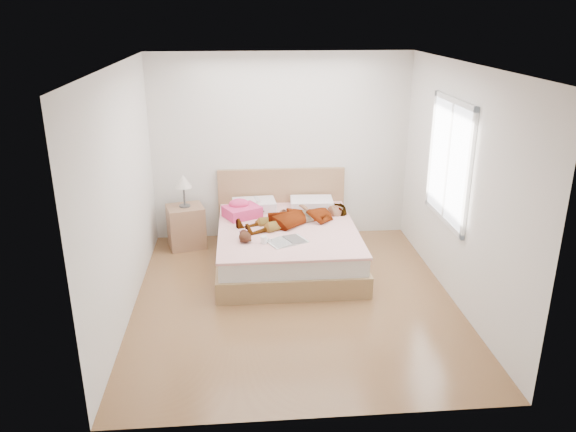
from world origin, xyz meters
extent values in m
plane|color=#532C19|center=(0.00, 0.00, 0.00)|extent=(4.00, 4.00, 0.00)
imported|color=white|center=(0.13, 1.13, 0.62)|extent=(1.67, 1.16, 0.22)
ellipsoid|color=black|center=(-0.44, 1.58, 0.55)|extent=(0.44, 0.52, 0.07)
cube|color=silver|center=(-0.37, 1.53, 0.71)|extent=(0.09, 0.11, 0.06)
plane|color=white|center=(0.00, 0.00, 2.60)|extent=(4.00, 4.00, 0.00)
plane|color=silver|center=(0.00, 2.00, 1.30)|extent=(3.60, 0.00, 3.60)
plane|color=beige|center=(0.00, -2.00, 1.30)|extent=(3.60, 0.00, 3.60)
plane|color=silver|center=(-1.80, 0.00, 1.30)|extent=(0.00, 4.00, 4.00)
plane|color=silver|center=(1.80, 0.00, 1.30)|extent=(0.00, 4.00, 4.00)
cube|color=white|center=(1.78, 0.30, 1.50)|extent=(0.02, 1.10, 1.30)
cube|color=silver|center=(1.78, -0.28, 1.50)|extent=(0.04, 0.06, 1.42)
cube|color=silver|center=(1.78, 0.88, 1.50)|extent=(0.04, 0.06, 1.42)
cube|color=silver|center=(1.78, 0.30, 0.82)|extent=(0.04, 1.22, 0.06)
cube|color=silver|center=(1.78, 0.30, 2.18)|extent=(0.04, 1.22, 0.06)
cube|color=silver|center=(1.77, 0.30, 1.50)|extent=(0.03, 0.04, 1.30)
cube|color=olive|center=(0.00, 0.95, 0.13)|extent=(1.78, 2.08, 0.26)
cube|color=silver|center=(0.00, 0.95, 0.37)|extent=(1.70, 2.00, 0.22)
cube|color=white|center=(0.00, 0.95, 0.49)|extent=(1.74, 2.04, 0.03)
cube|color=olive|center=(0.00, 1.96, 0.50)|extent=(1.80, 0.07, 1.00)
cube|color=silver|center=(-0.40, 1.67, 0.57)|extent=(0.61, 0.44, 0.13)
cube|color=white|center=(0.40, 1.67, 0.57)|extent=(0.60, 0.43, 0.13)
cube|color=#F04190|center=(-0.57, 1.39, 0.58)|extent=(0.56, 0.52, 0.15)
ellipsoid|color=#DA3B61|center=(-0.61, 1.44, 0.68)|extent=(0.28, 0.22, 0.13)
cube|color=white|center=(-0.04, 0.47, 0.52)|extent=(0.52, 0.45, 0.01)
cube|color=white|center=(-0.15, 0.43, 0.53)|extent=(0.32, 0.36, 0.02)
cube|color=#262626|center=(0.06, 0.52, 0.53)|extent=(0.32, 0.36, 0.02)
cylinder|color=white|center=(-0.32, 0.46, 0.55)|extent=(0.09, 0.09, 0.09)
torus|color=white|center=(-0.28, 0.45, 0.56)|extent=(0.06, 0.02, 0.06)
cylinder|color=black|center=(-0.32, 0.46, 0.59)|extent=(0.08, 0.08, 0.00)
ellipsoid|color=black|center=(-0.54, 0.51, 0.57)|extent=(0.17, 0.19, 0.13)
ellipsoid|color=beige|center=(-0.54, 0.50, 0.58)|extent=(0.09, 0.10, 0.06)
sphere|color=black|center=(-0.56, 0.61, 0.58)|extent=(0.09, 0.09, 0.09)
sphere|color=pink|center=(-0.60, 0.63, 0.60)|extent=(0.04, 0.04, 0.04)
sphere|color=pink|center=(-0.53, 0.64, 0.60)|extent=(0.04, 0.04, 0.04)
ellipsoid|color=black|center=(-0.59, 0.47, 0.54)|extent=(0.04, 0.06, 0.03)
ellipsoid|color=#331E0E|center=(-0.48, 0.49, 0.54)|extent=(0.04, 0.06, 0.03)
cube|color=olive|center=(-1.35, 1.65, 0.29)|extent=(0.57, 0.53, 0.58)
cylinder|color=#474747|center=(-1.35, 1.65, 0.60)|extent=(0.18, 0.18, 0.02)
cylinder|color=#454545|center=(-1.35, 1.65, 0.74)|extent=(0.03, 0.03, 0.30)
cone|color=beige|center=(-1.35, 1.65, 0.95)|extent=(0.29, 0.29, 0.17)
camera|label=1|loc=(-0.56, -5.66, 3.11)|focal=35.00mm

